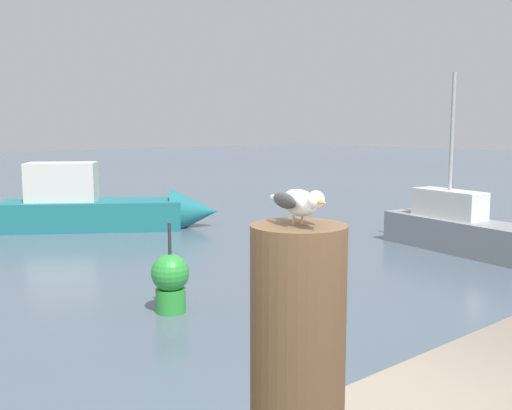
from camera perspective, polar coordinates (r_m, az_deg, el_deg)
mooring_post at (r=2.40m, az=3.98°, el=-13.67°), size 0.37×0.37×0.99m
seagull at (r=2.25m, az=4.19°, el=0.33°), size 0.20×0.39×0.14m
boat_grey at (r=13.30m, az=21.45°, el=-2.78°), size 1.67×5.35×3.92m
boat_teal at (r=16.29m, az=-13.56°, el=-0.26°), size 5.37×4.22×1.98m
channel_buoy at (r=8.93m, az=-8.13°, el=-7.10°), size 0.56×0.56×1.33m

